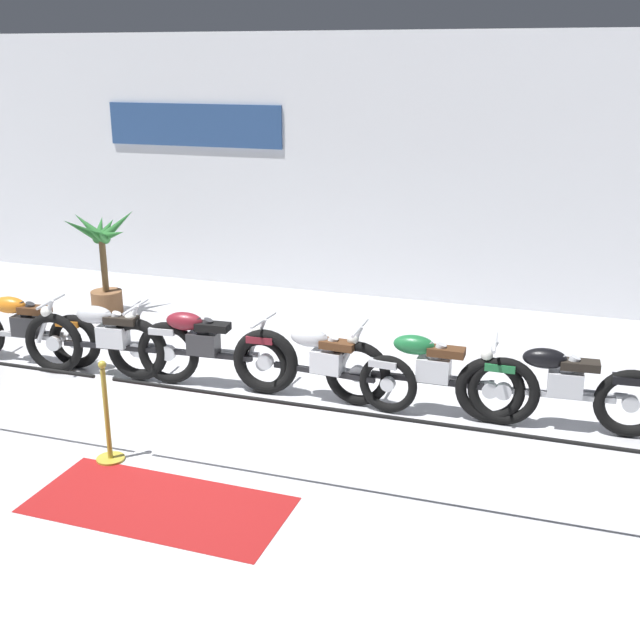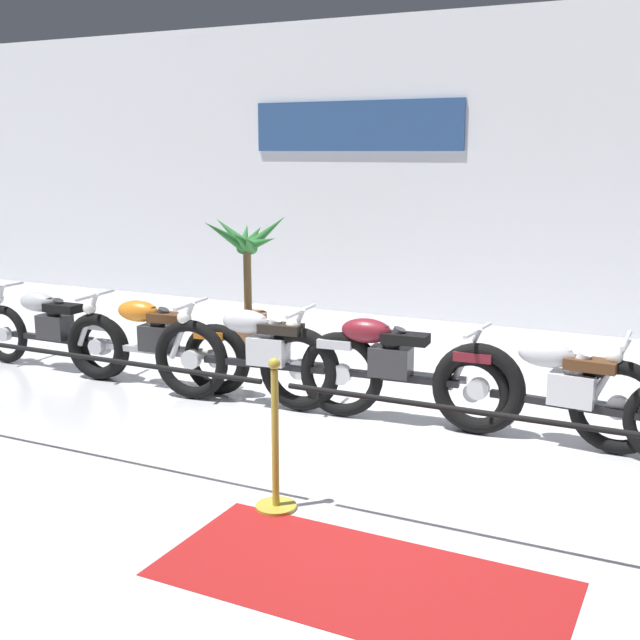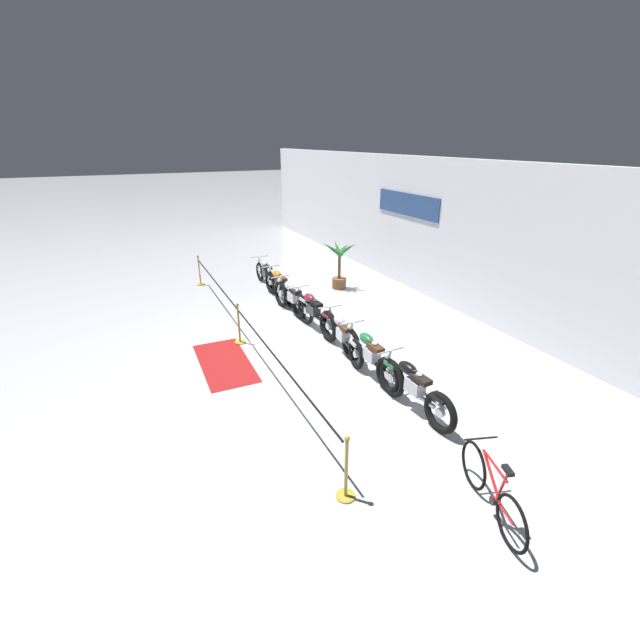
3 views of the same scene
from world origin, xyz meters
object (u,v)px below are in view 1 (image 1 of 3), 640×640
motorcycle_green_5 (428,374)px  stanchion_far_left (2,376)px  motorcycle_silver_4 (323,364)px  motorcycle_silver_2 (109,341)px  motorcycle_black_6 (559,388)px  stanchion_mid_left (108,427)px  motorcycle_orange_1 (24,330)px  floor_banner (159,505)px  motorcycle_maroon_3 (199,349)px  potted_palm_left_of_row (103,261)px

motorcycle_green_5 → stanchion_far_left: 4.48m
motorcycle_silver_4 → motorcycle_silver_2: bearing=-176.7°
motorcycle_black_6 → stanchion_mid_left: (-4.16, -2.12, -0.11)m
motorcycle_black_6 → motorcycle_green_5: bearing=-177.5°
motorcycle_orange_1 → stanchion_mid_left: bearing=-38.5°
stanchion_mid_left → stanchion_far_left: bearing=180.0°
motorcycle_orange_1 → motorcycle_silver_4: motorcycle_orange_1 is taller
stanchion_far_left → stanchion_mid_left: size_ratio=10.05×
motorcycle_black_6 → floor_banner: (-3.29, -2.72, -0.47)m
motorcycle_silver_2 → stanchion_far_left: bearing=-90.9°
motorcycle_maroon_3 → motorcycle_green_5: 2.76m
stanchion_far_left → stanchion_mid_left: 1.26m
motorcycle_green_5 → floor_banner: 3.30m
motorcycle_orange_1 → stanchion_far_left: bearing=-56.7°
motorcycle_green_5 → motorcycle_black_6: 1.39m
motorcycle_green_5 → motorcycle_black_6: size_ratio=1.10×
stanchion_far_left → motorcycle_maroon_3: bearing=58.7°
stanchion_far_left → motorcycle_green_5: bearing=27.4°
potted_palm_left_of_row → stanchion_far_left: 4.45m
motorcycle_green_5 → motorcycle_maroon_3: bearing=-178.5°
motorcycle_maroon_3 → stanchion_far_left: 2.34m
motorcycle_maroon_3 → potted_palm_left_of_row: bearing=140.9°
motorcycle_green_5 → motorcycle_black_6: (1.39, 0.06, -0.01)m
stanchion_mid_left → motorcycle_maroon_3: bearing=89.7°
motorcycle_silver_4 → stanchion_mid_left: size_ratio=2.12×
motorcycle_silver_4 → stanchion_far_left: (-2.75, -2.04, 0.28)m
motorcycle_maroon_3 → motorcycle_black_6: size_ratio=1.12×
motorcycle_silver_2 → motorcycle_silver_4: 2.72m
motorcycle_silver_2 → floor_banner: 3.26m
motorcycle_black_6 → potted_palm_left_of_row: 7.18m
motorcycle_silver_4 → stanchion_mid_left: stanchion_mid_left is taller
stanchion_far_left → potted_palm_left_of_row: bearing=109.7°
stanchion_mid_left → motorcycle_green_5: bearing=36.6°
motorcycle_silver_2 → motorcycle_green_5: (3.94, 0.17, -0.01)m
stanchion_far_left → motorcycle_silver_2: bearing=89.1°
stanchion_mid_left → floor_banner: size_ratio=0.45×
motorcycle_orange_1 → floor_banner: bearing=-37.5°
motorcycle_silver_2 → motorcycle_green_5: motorcycle_silver_2 is taller
stanchion_far_left → motorcycle_black_6: bearing=21.6°
motorcycle_maroon_3 → motorcycle_black_6: 4.15m
motorcycle_silver_2 → stanchion_mid_left: bearing=-58.2°
motorcycle_black_6 → floor_banner: 4.29m
motorcycle_maroon_3 → motorcycle_green_5: (2.76, 0.07, 0.00)m
motorcycle_silver_2 → motorcycle_silver_4: (2.72, 0.16, -0.03)m
motorcycle_maroon_3 → potted_palm_left_of_row: (-2.71, 2.20, 0.35)m
motorcycle_maroon_3 → motorcycle_silver_4: motorcycle_maroon_3 is taller
motorcycle_orange_1 → motorcycle_maroon_3: (2.51, 0.00, 0.02)m
motorcycle_maroon_3 → stanchion_mid_left: stanchion_mid_left is taller
motorcycle_silver_4 → motorcycle_black_6: motorcycle_black_6 is taller
stanchion_mid_left → floor_banner: 1.12m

